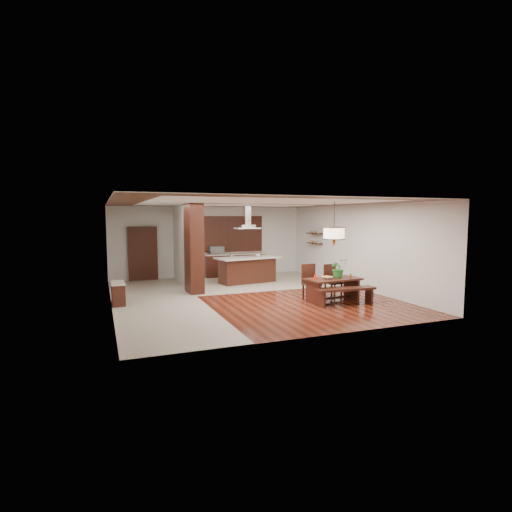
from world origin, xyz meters
name	(u,v)px	position (x,y,z in m)	size (l,w,h in m)	color
room_shell	(247,230)	(0.00, 0.00, 2.06)	(9.00, 9.04, 2.92)	#3D140B
tile_hallway	(158,303)	(-2.75, 0.00, 0.01)	(2.50, 9.00, 0.01)	#B2A894
tile_kitchen	(255,281)	(1.25, 2.50, 0.01)	(5.50, 4.00, 0.01)	#B2A894
soffit_band	(247,203)	(0.00, 0.00, 2.88)	(8.00, 9.00, 0.02)	#361D0D
partition_pier	(194,248)	(-1.40, 1.20, 1.45)	(0.45, 1.00, 2.90)	black
partition_stub	(181,244)	(-1.40, 3.30, 1.45)	(0.18, 2.40, 2.90)	silver
hallway_console	(118,293)	(-3.81, 0.20, 0.32)	(0.37, 0.88, 0.63)	black
hallway_doorway	(143,254)	(-2.70, 4.40, 1.05)	(1.10, 0.20, 2.10)	black
rear_counter	(235,265)	(1.00, 4.20, 0.48)	(2.60, 0.62, 0.95)	black
kitchen_window	(233,234)	(1.00, 4.46, 1.75)	(2.60, 0.08, 1.50)	brown
shelf_lower	(314,243)	(3.87, 2.60, 1.40)	(0.26, 0.90, 0.04)	black
shelf_upper	(315,233)	(3.87, 2.60, 1.80)	(0.26, 0.90, 0.04)	black
dining_table	(333,284)	(2.10, -1.62, 0.50)	(1.70, 0.98, 0.68)	black
dining_bench	(346,296)	(2.16, -2.20, 0.24)	(1.73, 0.38, 0.49)	black
dining_chair_left	(312,282)	(1.64, -1.17, 0.52)	(0.46, 0.46, 1.05)	black
dining_chair_right	(333,281)	(2.45, -1.08, 0.50)	(0.44, 0.44, 1.00)	black
pendant_lantern	(334,225)	(2.10, -1.62, 2.25)	(0.64, 0.64, 1.31)	#FBEBC1
foliage_plant	(339,268)	(2.32, -1.56, 0.96)	(0.51, 0.44, 0.56)	#28782D
fruit_bowl	(327,278)	(1.86, -1.67, 0.71)	(0.28, 0.28, 0.07)	beige
napkin_cone	(315,276)	(1.53, -1.56, 0.78)	(0.13, 0.13, 0.20)	#B2170C
gold_ornament	(351,276)	(2.69, -1.66, 0.73)	(0.08, 0.08, 0.11)	gold
kitchen_island	(247,270)	(0.87, 2.35, 0.50)	(2.50, 1.40, 0.98)	black
range_hood	(247,217)	(0.87, 2.35, 2.46)	(0.90, 0.55, 0.87)	silver
island_cup	(258,255)	(1.26, 2.25, 1.03)	(0.13, 0.13, 0.10)	white
microwave	(216,250)	(0.20, 4.21, 1.11)	(0.57, 0.38, 0.31)	#AFB2B6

